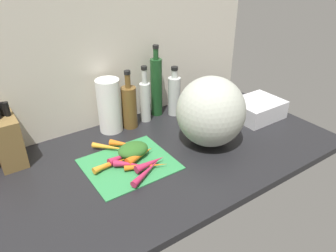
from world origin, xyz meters
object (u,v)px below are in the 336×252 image
at_px(winter_squash, 211,112).
at_px(bottle_3, 174,95).
at_px(bottle_0, 129,106).
at_px(cutting_board, 129,164).
at_px(carrot_6, 146,166).
at_px(carrot_4, 107,165).
at_px(carrot_3, 128,164).
at_px(bottle_2, 156,86).
at_px(carrot_5, 111,147).
at_px(carrot_7, 124,144).
at_px(carrot_0, 150,163).
at_px(bottle_1, 145,100).
at_px(carrot_2, 147,171).
at_px(dish_rack, 256,109).
at_px(carrot_9, 120,157).
at_px(knife_block, 7,139).
at_px(carrot_1, 114,163).
at_px(carrot_8, 140,154).
at_px(paper_towel_roll, 109,106).

xyz_separation_m(winter_squash, bottle_3, (0.04, 0.31, -0.04)).
bearing_deg(bottle_3, bottle_0, 177.98).
xyz_separation_m(cutting_board, carrot_6, (0.04, -0.07, 0.01)).
height_order(carrot_4, bottle_3, bottle_3).
bearing_deg(carrot_3, winter_squash, -3.91).
bearing_deg(bottle_2, carrot_6, -127.60).
distance_m(carrot_5, carrot_7, 0.06).
height_order(carrot_0, carrot_4, carrot_0).
height_order(winter_squash, bottle_1, winter_squash).
bearing_deg(carrot_5, carrot_3, -89.61).
bearing_deg(carrot_4, carrot_6, -36.46).
relative_size(carrot_2, dish_rack, 0.74).
relative_size(carrot_4, bottle_0, 0.42).
bearing_deg(carrot_3, carrot_6, -40.35).
height_order(cutting_board, dish_rack, dish_rack).
xyz_separation_m(carrot_9, knife_block, (-0.36, 0.25, 0.08)).
bearing_deg(carrot_9, carrot_0, -53.19).
xyz_separation_m(carrot_1, bottle_2, (0.39, 0.30, 0.14)).
distance_m(carrot_8, knife_block, 0.52).
xyz_separation_m(carrot_4, paper_towel_roll, (0.15, 0.27, 0.10)).
height_order(carrot_4, carrot_8, carrot_8).
bearing_deg(winter_squash, carrot_7, 153.81).
relative_size(carrot_0, bottle_3, 0.54).
relative_size(paper_towel_roll, bottle_0, 0.89).
bearing_deg(carrot_2, carrot_6, 62.42).
bearing_deg(carrot_0, carrot_1, 141.90).
bearing_deg(bottle_0, carrot_7, -126.30).
relative_size(carrot_8, bottle_1, 0.50).
height_order(carrot_9, paper_towel_roll, paper_towel_roll).
height_order(carrot_3, carrot_6, carrot_3).
xyz_separation_m(bottle_2, dish_rack, (0.40, -0.31, -0.11)).
bearing_deg(bottle_2, knife_block, -177.70).
height_order(knife_block, paper_towel_roll, knife_block).
bearing_deg(paper_towel_roll, carrot_6, -94.33).
height_order(carrot_6, carrot_9, carrot_9).
relative_size(carrot_2, bottle_2, 0.49).
bearing_deg(carrot_1, knife_block, 140.17).
bearing_deg(knife_block, carrot_4, -42.28).
bearing_deg(knife_block, bottle_1, 0.17).
relative_size(cutting_board, carrot_0, 2.50).
bearing_deg(winter_squash, knife_block, 155.83).
height_order(carrot_0, knife_block, knife_block).
height_order(carrot_3, paper_towel_roll, paper_towel_roll).
bearing_deg(knife_block, winter_squash, -24.17).
distance_m(carrot_6, carrot_8, 0.08).
xyz_separation_m(carrot_1, carrot_4, (-0.03, 0.00, 0.00)).
height_order(carrot_0, carrot_1, carrot_0).
bearing_deg(carrot_0, paper_towel_roll, 88.48).
bearing_deg(winter_squash, carrot_2, -171.33).
distance_m(carrot_3, carrot_6, 0.07).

